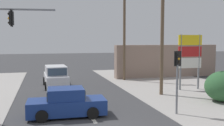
{
  "coord_description": "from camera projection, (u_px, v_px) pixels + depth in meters",
  "views": [
    {
      "loc": [
        -2.51,
        -10.77,
        4.18
      ],
      "look_at": [
        1.43,
        4.0,
        2.82
      ],
      "focal_mm": 42.0,
      "sensor_mm": 36.0,
      "label": 1
    }
  ],
  "objects": [
    {
      "name": "lane_dash_mid",
      "position": [
        91.0,
        116.0,
        14.27
      ],
      "size": [
        0.2,
        2.4,
        0.01
      ],
      "primitive_type": "cube",
      "color": "silver",
      "rests_on": "ground"
    },
    {
      "name": "lane_dash_far",
      "position": [
        79.0,
        97.0,
        19.08
      ],
      "size": [
        0.2,
        2.4,
        0.01
      ],
      "primitive_type": "cube",
      "color": "silver",
      "rests_on": "ground"
    },
    {
      "name": "utility_pole_midground_right",
      "position": [
        162.0,
        28.0,
        19.49
      ],
      "size": [
        1.8,
        0.26,
        9.65
      ],
      "color": "brown",
      "rests_on": "ground"
    },
    {
      "name": "utility_pole_background_right",
      "position": [
        124.0,
        30.0,
        26.69
      ],
      "size": [
        1.8,
        0.26,
        9.9
      ],
      "color": "brown",
      "rests_on": "ground"
    },
    {
      "name": "pedestal_signal_right_kerb",
      "position": [
        177.0,
        72.0,
        14.5
      ],
      "size": [
        0.44,
        0.3,
        3.56
      ],
      "color": "slate",
      "rests_on": "ground"
    },
    {
      "name": "shopping_plaza_sign",
      "position": [
        190.0,
        54.0,
        21.69
      ],
      "size": [
        2.1,
        0.16,
        4.6
      ],
      "color": "slate",
      "rests_on": "ground"
    },
    {
      "name": "shopfront_wall_far",
      "position": [
        167.0,
        61.0,
        29.44
      ],
      "size": [
        12.0,
        1.0,
        3.6
      ],
      "primitive_type": "cube",
      "color": "gray",
      "rests_on": "ground"
    },
    {
      "name": "suv_oncoming_mid",
      "position": [
        56.0,
        77.0,
        23.12
      ],
      "size": [
        2.21,
        4.61,
        1.9
      ],
      "color": "silver",
      "rests_on": "ground"
    },
    {
      "name": "sedan_crossing_left",
      "position": [
        67.0,
        103.0,
        14.3
      ],
      "size": [
        4.29,
        2.0,
        1.56
      ],
      "color": "navy",
      "rests_on": "ground"
    }
  ]
}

